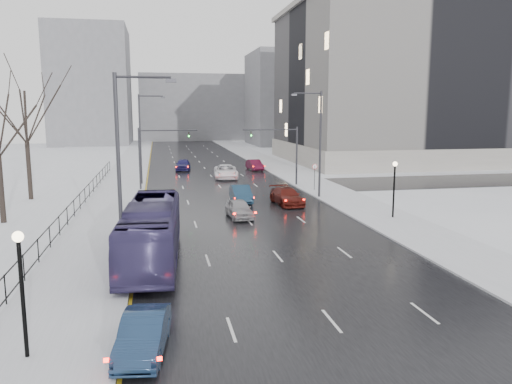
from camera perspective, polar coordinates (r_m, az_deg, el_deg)
road at (r=65.50m, az=-5.35°, el=2.06°), size 16.00×150.00×0.04m
cross_road at (r=53.69m, az=-4.04°, el=0.48°), size 130.00×10.00×0.04m
sidewalk_left at (r=65.29m, az=-14.55°, el=1.83°), size 5.00×150.00×0.16m
sidewalk_right at (r=67.36m, az=3.58°, el=2.33°), size 5.00×150.00×0.16m
park_strip at (r=66.55m, az=-22.74°, el=1.52°), size 14.00×150.00×0.12m
tree_park_d at (r=41.11m, az=-26.86°, el=-3.28°), size 8.75×8.75×12.50m
tree_park_e at (r=50.72m, az=-24.29°, el=-0.88°), size 9.45×9.45×13.50m
iron_fence at (r=36.01m, az=-21.29°, el=-3.09°), size 0.06×70.00×1.30m
streetlight_r_mid at (r=47.08m, az=7.09°, el=6.04°), size 2.95×0.25×10.00m
streetlight_l_near at (r=24.85m, az=-14.90°, el=2.93°), size 2.95×0.25×10.00m
streetlight_l_far at (r=56.74m, az=-12.88°, el=6.42°), size 2.95×0.25×10.00m
lamppost_l at (r=18.05m, az=-25.27°, el=-8.69°), size 0.36×0.36×4.28m
lamppost_r_mid at (r=39.19m, az=15.53°, el=1.19°), size 0.36×0.36×4.28m
mast_signal_right at (r=54.60m, az=3.59°, el=4.94°), size 6.10×0.33×6.50m
mast_signal_left at (r=52.83m, az=-12.02°, el=4.61°), size 6.10×0.33×6.50m
no_uturn_sign at (r=51.48m, az=6.72°, el=2.62°), size 0.60×0.06×2.70m
civic_building at (r=87.23m, az=17.61°, el=10.83°), size 41.00×31.00×24.80m
bldg_far_right at (r=124.57m, az=5.03°, el=10.54°), size 24.00×20.00×22.00m
bldg_far_left at (r=130.71m, az=-18.30°, el=11.37°), size 18.00×22.00×28.00m
bldg_far_center at (r=145.04m, az=-7.08°, el=9.54°), size 30.00×18.00×18.00m
sedan_left_near at (r=18.07m, az=-12.74°, el=-15.53°), size 1.99×4.29×1.36m
bus at (r=27.96m, az=-11.85°, el=-4.46°), size 3.52×11.96×3.29m
sedan_center_near at (r=38.54m, az=-1.94°, el=-1.92°), size 1.92×4.24×1.41m
sedan_right_near at (r=45.04m, az=-1.74°, el=-0.21°), size 1.71×4.65×1.52m
sedan_right_cross at (r=60.94m, az=-3.48°, el=2.34°), size 3.26×6.19×1.66m
sedan_right_far at (r=43.96m, az=3.54°, el=-0.49°), size 2.45×5.21×1.47m
sedan_center_far at (r=69.84m, az=-8.34°, el=3.13°), size 2.41×4.92×1.61m
sedan_right_distant at (r=69.30m, az=-0.15°, el=3.11°), size 1.93×4.51×1.45m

